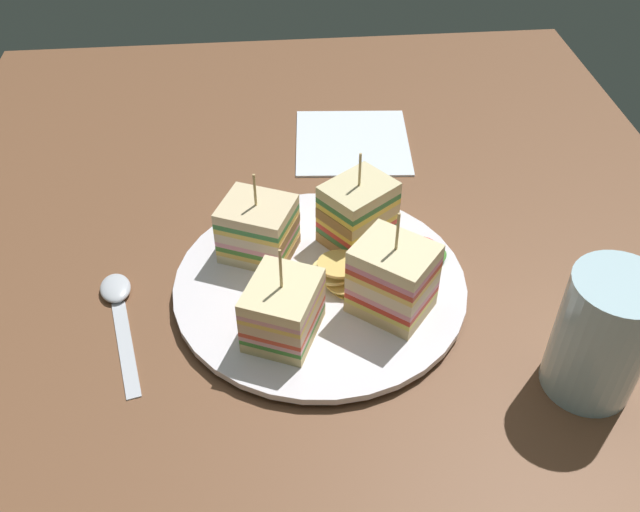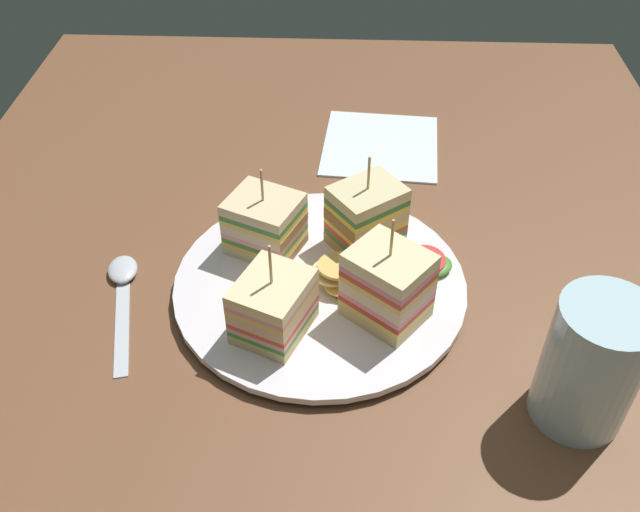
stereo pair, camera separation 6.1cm
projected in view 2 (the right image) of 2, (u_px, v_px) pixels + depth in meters
ground_plane at (320, 297)px, 64.54cm from camera, size 106.57×81.92×1.80cm
plate at (320, 284)px, 63.45cm from camera, size 26.51×26.51×1.22cm
sandwich_wedge_0 at (387, 286)px, 57.80cm from camera, size 8.03×8.20×10.40cm
sandwich_wedge_1 at (366, 216)px, 65.10cm from camera, size 7.71×8.00×9.71cm
sandwich_wedge_2 at (265, 224)px, 64.77cm from camera, size 7.52×7.99×8.90cm
sandwich_wedge_3 at (273, 306)px, 57.02cm from camera, size 7.91×7.37×9.23cm
chip_pile at (342, 276)px, 61.98cm from camera, size 5.88×6.89×2.49cm
salad_garnish at (413, 263)px, 64.03cm from camera, size 5.87×7.48×1.40cm
spoon at (123, 283)px, 64.11cm from camera, size 14.59×5.26×1.00cm
napkin at (380, 144)px, 81.76cm from camera, size 15.00×14.31×0.50cm
drinking_glass at (589, 372)px, 50.92cm from camera, size 7.07×7.07×11.10cm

